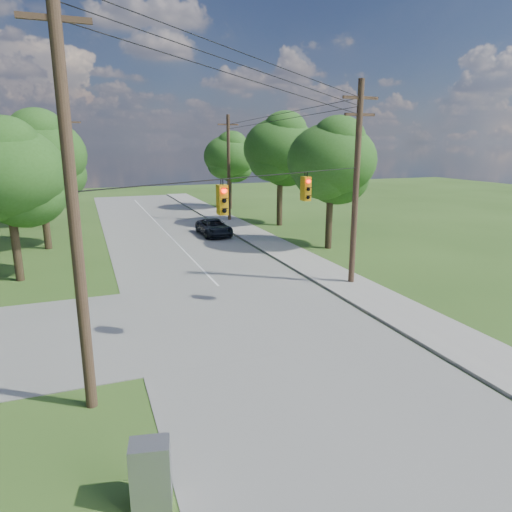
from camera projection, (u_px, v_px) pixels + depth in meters
name	position (u px, v px, depth m)	size (l,w,h in m)	color
ground	(246.00, 384.00, 14.48)	(140.00, 140.00, 0.00)	#2C4D19
main_road	(251.00, 319.00, 19.70)	(10.00, 100.00, 0.03)	gray
sidewalk_east	(381.00, 300.00, 21.99)	(2.60, 100.00, 0.12)	#999890
pole_sw	(71.00, 191.00, 11.76)	(2.00, 0.32, 12.00)	#4D3827
pole_ne	(356.00, 182.00, 23.48)	(2.00, 0.32, 10.50)	#4D3827
pole_north_e	(229.00, 168.00, 43.53)	(2.00, 0.32, 10.00)	#4D3827
pole_north_w	(73.00, 171.00, 38.76)	(2.00, 0.32, 10.00)	#4D3827
power_lines	(197.00, 108.00, 23.27)	(13.93, 29.62, 4.93)	black
traffic_signals	(268.00, 193.00, 18.05)	(4.91, 3.27, 1.05)	#C98C0B
tree_w_near	(7.00, 172.00, 23.92)	(6.00, 6.00, 8.40)	#413220
tree_w_mid	(38.00, 156.00, 31.37)	(6.40, 6.40, 9.22)	#413220
tree_w_far	(23.00, 157.00, 39.84)	(6.00, 6.00, 8.73)	#413220
tree_e_near	(331.00, 160.00, 31.61)	(6.20, 6.20, 8.81)	#413220
tree_e_mid	(280.00, 149.00, 40.71)	(6.60, 6.60, 9.64)	#413220
tree_e_far	(229.00, 157.00, 51.49)	(5.80, 5.80, 8.32)	#413220
car_main_north	(214.00, 227.00, 37.44)	(2.19, 4.74, 1.32)	black
control_cabinet	(151.00, 474.00, 9.47)	(0.82, 0.60, 1.49)	gray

